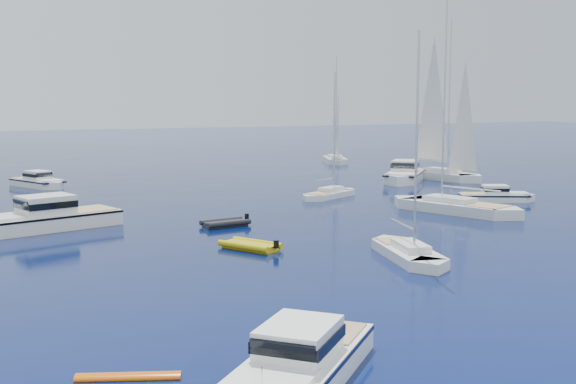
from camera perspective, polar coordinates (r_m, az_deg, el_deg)
name	(u,v)px	position (r m, az deg, el deg)	size (l,w,h in m)	color
motor_cruiser_left	(297,384)	(22.98, 0.70, -14.96)	(2.80, 9.15, 2.40)	white
motor_cruiser_centre	(44,230)	(51.57, -18.74, -2.83)	(3.45, 11.27, 2.96)	silver
motor_cruiser_far_r	(496,201)	(64.93, 16.13, -0.71)	(2.12, 6.91, 1.81)	white
motor_cruiser_distant	(405,181)	(78.74, 9.20, 0.84)	(3.39, 11.09, 2.91)	white
motor_cruiser_horizon	(39,187)	(76.83, -19.10, 0.37)	(2.46, 8.03, 2.11)	white
sailboat_fore	(408,259)	(40.57, 9.46, -5.21)	(2.26, 8.68, 12.77)	silver
sailboat_mid_r	(455,212)	(57.75, 13.04, -1.58)	(3.14, 12.09, 17.78)	silver
sailboat_centre	(329,197)	(64.97, 3.28, -0.43)	(2.05, 7.88, 11.59)	silver
sailboat_sails_r	(438,179)	(81.91, 11.81, 1.02)	(3.19, 12.27, 18.04)	silver
sailboat_sails_far	(335,162)	(101.84, 3.72, 2.36)	(2.70, 10.37, 15.24)	silver
tender_yellow	(250,249)	(42.53, -2.99, -4.54)	(2.07, 3.79, 0.95)	gold
tender_grey_far	(225,226)	(50.29, -4.98, -2.71)	(1.90, 3.42, 0.95)	black
kayak_orange	(128,378)	(23.97, -12.51, -14.18)	(0.56, 3.30, 0.30)	#CB5509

